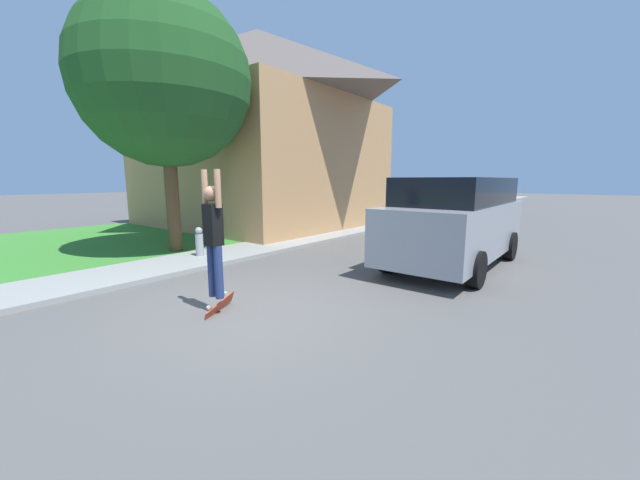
{
  "coord_description": "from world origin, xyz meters",
  "views": [
    {
      "loc": [
        4.35,
        -3.44,
        2.06
      ],
      "look_at": [
        0.57,
        1.33,
        1.03
      ],
      "focal_mm": 20.0,
      "sensor_mm": 36.0,
      "label": 1
    }
  ],
  "objects_px": {
    "lawn_tree_near": "(164,80)",
    "fire_hydrant": "(199,242)",
    "car_down_street": "(471,205)",
    "skateboarder": "(213,233)",
    "skateboard": "(219,306)",
    "suv_parked": "(456,220)"
  },
  "relations": [
    {
      "from": "lawn_tree_near",
      "to": "fire_hydrant",
      "type": "distance_m",
      "value": 4.34
    },
    {
      "from": "car_down_street",
      "to": "skateboarder",
      "type": "relative_size",
      "value": 2.06
    },
    {
      "from": "skateboarder",
      "to": "car_down_street",
      "type": "bearing_deg",
      "value": 93.94
    },
    {
      "from": "skateboarder",
      "to": "skateboard",
      "type": "height_order",
      "value": "skateboarder"
    },
    {
      "from": "skateboarder",
      "to": "fire_hydrant",
      "type": "relative_size",
      "value": 2.6
    },
    {
      "from": "skateboarder",
      "to": "fire_hydrant",
      "type": "xyz_separation_m",
      "value": [
        -3.57,
        2.04,
        -0.81
      ]
    },
    {
      "from": "lawn_tree_near",
      "to": "car_down_street",
      "type": "distance_m",
      "value": 16.67
    },
    {
      "from": "lawn_tree_near",
      "to": "skateboard",
      "type": "xyz_separation_m",
      "value": [
        4.75,
        -2.0,
        -4.54
      ]
    },
    {
      "from": "skateboarder",
      "to": "skateboard",
      "type": "distance_m",
      "value": 1.19
    },
    {
      "from": "car_down_street",
      "to": "suv_parked",
      "type": "bearing_deg",
      "value": -75.97
    },
    {
      "from": "car_down_street",
      "to": "skateboard",
      "type": "relative_size",
      "value": 5.53
    },
    {
      "from": "suv_parked",
      "to": "fire_hydrant",
      "type": "xyz_separation_m",
      "value": [
        -5.43,
        -3.44,
        -0.66
      ]
    },
    {
      "from": "lawn_tree_near",
      "to": "skateboarder",
      "type": "height_order",
      "value": "lawn_tree_near"
    },
    {
      "from": "suv_parked",
      "to": "skateboarder",
      "type": "height_order",
      "value": "skateboarder"
    },
    {
      "from": "skateboarder",
      "to": "skateboard",
      "type": "bearing_deg",
      "value": 113.77
    },
    {
      "from": "skateboarder",
      "to": "fire_hydrant",
      "type": "distance_m",
      "value": 4.19
    },
    {
      "from": "car_down_street",
      "to": "fire_hydrant",
      "type": "height_order",
      "value": "car_down_street"
    },
    {
      "from": "skateboard",
      "to": "skateboarder",
      "type": "bearing_deg",
      "value": -66.23
    },
    {
      "from": "fire_hydrant",
      "to": "suv_parked",
      "type": "bearing_deg",
      "value": 32.38
    },
    {
      "from": "skateboard",
      "to": "fire_hydrant",
      "type": "distance_m",
      "value": 4.08
    },
    {
      "from": "car_down_street",
      "to": "skateboard",
      "type": "bearing_deg",
      "value": -86.13
    },
    {
      "from": "fire_hydrant",
      "to": "lawn_tree_near",
      "type": "bearing_deg",
      "value": 179.19
    }
  ]
}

